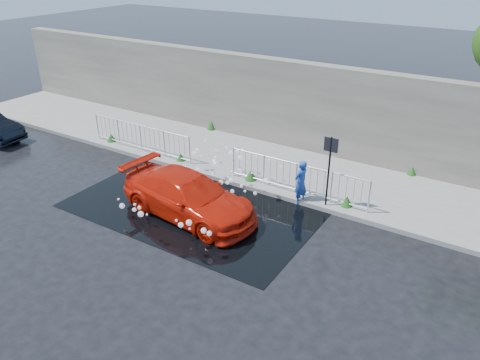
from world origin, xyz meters
name	(u,v)px	position (x,y,z in m)	size (l,w,h in m)	color
ground	(164,215)	(0.00, 0.00, 0.00)	(90.00, 90.00, 0.00)	black
pavement	(246,159)	(0.00, 5.00, 0.07)	(30.00, 4.00, 0.15)	gray
curb	(217,178)	(0.00, 3.00, 0.08)	(30.00, 0.25, 0.16)	gray
retaining_wall	(273,101)	(0.00, 7.20, 1.90)	(30.00, 0.60, 3.50)	#5D584E
puddle	(195,206)	(0.50, 1.00, 0.01)	(8.00, 5.00, 0.01)	black
sign_post	(330,161)	(4.20, 3.10, 1.72)	(0.45, 0.06, 2.50)	black
railing_left	(141,137)	(-4.00, 3.35, 0.74)	(5.05, 0.05, 1.10)	silver
railing_right	(296,177)	(3.00, 3.35, 0.74)	(5.05, 0.05, 1.10)	silver
weeds	(236,156)	(-0.17, 4.57, 0.33)	(12.17, 3.93, 0.40)	#124315
water_spray	(212,183)	(0.76, 1.60, 0.68)	(3.64, 5.48, 1.08)	white
red_car	(188,196)	(0.69, 0.44, 0.68)	(1.91, 4.71, 1.37)	red
person	(301,183)	(3.32, 3.00, 0.77)	(0.56, 0.37, 1.54)	#2149A9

